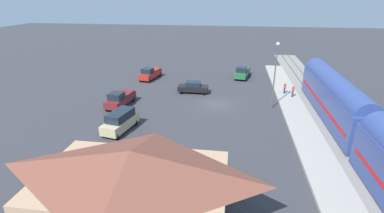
% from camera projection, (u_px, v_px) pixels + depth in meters
% --- Properties ---
extents(ground_plane, '(200.00, 200.00, 0.00)m').
position_uv_depth(ground_plane, '(217.00, 105.00, 39.30)').
color(ground_plane, '#38383D').
extents(railway_track, '(4.80, 70.00, 0.30)m').
position_uv_depth(railway_track, '(325.00, 110.00, 37.38)').
color(railway_track, gray).
rests_on(railway_track, ground).
extents(platform, '(3.20, 46.00, 0.30)m').
position_uv_depth(platform, '(293.00, 107.00, 37.90)').
color(platform, '#A8A399').
rests_on(platform, ground).
extents(station_building, '(12.70, 8.38, 5.13)m').
position_uv_depth(station_building, '(133.00, 185.00, 18.62)').
color(station_building, tan).
rests_on(station_building, ground).
extents(pedestrian_on_platform, '(0.36, 0.36, 1.71)m').
position_uv_depth(pedestrian_on_platform, '(285.00, 87.00, 42.32)').
color(pedestrian_on_platform, '#23284C').
rests_on(pedestrian_on_platform, platform).
extents(pedestrian_waiting_far, '(0.36, 0.36, 1.71)m').
position_uv_depth(pedestrian_waiting_far, '(293.00, 90.00, 40.95)').
color(pedestrian_waiting_far, '#23284C').
rests_on(pedestrian_waiting_far, platform).
extents(sedan_black, '(4.51, 2.29, 1.74)m').
position_uv_depth(sedan_black, '(193.00, 87.00, 43.61)').
color(sedan_black, black).
rests_on(sedan_black, ground).
extents(pickup_maroon, '(2.59, 5.60, 2.14)m').
position_uv_depth(pickup_maroon, '(120.00, 99.00, 38.44)').
color(pickup_maroon, maroon).
rests_on(pickup_maroon, ground).
extents(pickup_red, '(2.93, 5.67, 2.14)m').
position_uv_depth(pickup_red, '(150.00, 73.00, 50.56)').
color(pickup_red, red).
rests_on(pickup_red, ground).
extents(suv_tan, '(2.87, 5.19, 2.22)m').
position_uv_depth(suv_tan, '(120.00, 121.00, 31.54)').
color(suv_tan, '#C6B284').
rests_on(suv_tan, ground).
extents(pickup_green, '(2.94, 5.67, 2.14)m').
position_uv_depth(pickup_green, '(242.00, 72.00, 51.30)').
color(pickup_green, '#236638').
rests_on(pickup_green, ground).
extents(light_pole_near_platform, '(0.44, 0.44, 8.57)m').
position_uv_depth(light_pole_near_platform, '(275.00, 68.00, 36.21)').
color(light_pole_near_platform, '#515156').
rests_on(light_pole_near_platform, ground).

